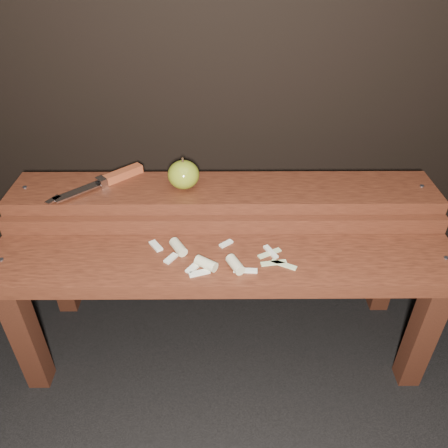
{
  "coord_description": "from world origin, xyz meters",
  "views": [
    {
      "loc": [
        -0.01,
        -0.89,
        1.13
      ],
      "look_at": [
        0.0,
        0.06,
        0.45
      ],
      "focal_mm": 35.0,
      "sensor_mm": 36.0,
      "label": 1
    }
  ],
  "objects_px": {
    "bench_front_tier": "(224,282)",
    "knife": "(112,178)",
    "apple": "(184,175)",
    "bench_rear_tier": "(224,213)"
  },
  "relations": [
    {
      "from": "bench_front_tier",
      "to": "bench_rear_tier",
      "type": "bearing_deg",
      "value": 90.0
    },
    {
      "from": "bench_rear_tier",
      "to": "bench_front_tier",
      "type": "bearing_deg",
      "value": -90.0
    },
    {
      "from": "bench_front_tier",
      "to": "apple",
      "type": "bearing_deg",
      "value": 115.73
    },
    {
      "from": "knife",
      "to": "bench_rear_tier",
      "type": "bearing_deg",
      "value": -6.08
    },
    {
      "from": "bench_front_tier",
      "to": "apple",
      "type": "distance_m",
      "value": 0.32
    },
    {
      "from": "bench_front_tier",
      "to": "bench_rear_tier",
      "type": "height_order",
      "value": "bench_rear_tier"
    },
    {
      "from": "bench_front_tier",
      "to": "knife",
      "type": "relative_size",
      "value": 5.19
    },
    {
      "from": "bench_rear_tier",
      "to": "apple",
      "type": "xyz_separation_m",
      "value": [
        -0.11,
        0.0,
        0.13
      ]
    },
    {
      "from": "bench_front_tier",
      "to": "apple",
      "type": "xyz_separation_m",
      "value": [
        -0.11,
        0.23,
        0.19
      ]
    },
    {
      "from": "bench_front_tier",
      "to": "apple",
      "type": "relative_size",
      "value": 13.14
    }
  ]
}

